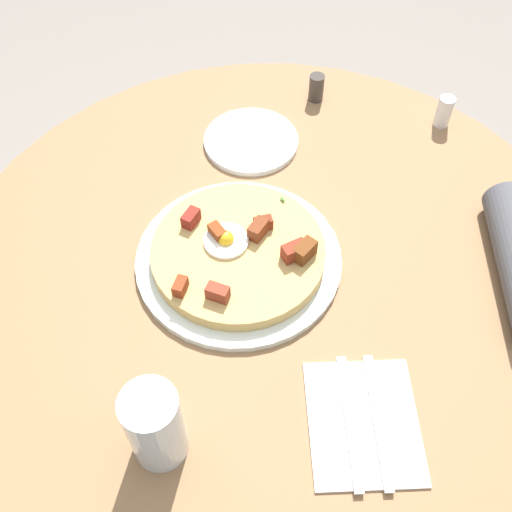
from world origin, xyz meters
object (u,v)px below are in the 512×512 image
(breakfast_pizza, at_px, (239,252))
(water_glass, at_px, (155,426))
(salt_shaker, at_px, (444,112))
(pepper_shaker, at_px, (316,88))
(fork, at_px, (378,420))
(pizza_plate, at_px, (239,259))
(bread_plate, at_px, (251,141))
(dining_table, at_px, (271,324))
(knife, at_px, (350,421))

(breakfast_pizza, xyz_separation_m, water_glass, (0.24, -0.18, 0.04))
(water_glass, distance_m, salt_shaker, 0.75)
(pepper_shaker, bearing_deg, fork, -14.21)
(salt_shaker, xyz_separation_m, pepper_shaker, (-0.14, -0.19, -0.00))
(salt_shaker, bearing_deg, pepper_shaker, -125.63)
(pizza_plate, bearing_deg, fork, 17.41)
(pizza_plate, height_order, bread_plate, pizza_plate)
(dining_table, height_order, pepper_shaker, pepper_shaker)
(bread_plate, height_order, pepper_shaker, pepper_shaker)
(dining_table, bearing_deg, knife, 2.44)
(dining_table, xyz_separation_m, bread_plate, (-0.27, 0.05, 0.18))
(pizza_plate, distance_m, pepper_shaker, 0.41)
(pepper_shaker, bearing_deg, knife, -17.44)
(salt_shaker, bearing_deg, bread_plate, -99.80)
(fork, height_order, pepper_shaker, pepper_shaker)
(salt_shaker, bearing_deg, water_glass, -55.25)
(pizza_plate, xyz_separation_m, pepper_shaker, (-0.32, 0.25, 0.02))
(pizza_plate, xyz_separation_m, breakfast_pizza, (0.00, 0.00, 0.02))
(pepper_shaker, bearing_deg, water_glass, -36.99)
(fork, bearing_deg, dining_table, 25.29)
(bread_plate, distance_m, water_glass, 0.56)
(pizza_plate, xyz_separation_m, knife, (0.29, 0.06, 0.00))
(bread_plate, bearing_deg, salt_shaker, 80.20)
(bread_plate, bearing_deg, pizza_plate, -21.84)
(breakfast_pizza, xyz_separation_m, salt_shaker, (-0.18, 0.44, 0.00))
(dining_table, relative_size, pizza_plate, 3.24)
(fork, bearing_deg, bread_plate, 15.33)
(dining_table, distance_m, salt_shaker, 0.49)
(pizza_plate, xyz_separation_m, salt_shaker, (-0.18, 0.44, 0.02))
(pizza_plate, height_order, water_glass, water_glass)
(salt_shaker, bearing_deg, knife, -38.99)
(fork, distance_m, pepper_shaker, 0.64)
(pizza_plate, bearing_deg, salt_shaker, 112.64)
(breakfast_pizza, relative_size, bread_plate, 1.57)
(dining_table, bearing_deg, water_glass, -45.50)
(dining_table, xyz_separation_m, pepper_shaker, (-0.35, 0.20, 0.20))
(fork, height_order, salt_shaker, salt_shaker)
(bread_plate, xyz_separation_m, fork, (0.54, -0.00, 0.00))
(pizza_plate, distance_m, fork, 0.31)
(salt_shaker, height_order, pepper_shaker, salt_shaker)
(fork, distance_m, water_glass, 0.28)
(pizza_plate, bearing_deg, bread_plate, 158.16)
(fork, relative_size, salt_shaker, 3.09)
(dining_table, distance_m, knife, 0.32)
(dining_table, height_order, water_glass, water_glass)
(pizza_plate, relative_size, bread_plate, 1.86)
(knife, relative_size, water_glass, 1.37)
(dining_table, relative_size, breakfast_pizza, 3.85)
(dining_table, height_order, pizza_plate, pizza_plate)
(bread_plate, distance_m, fork, 0.54)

